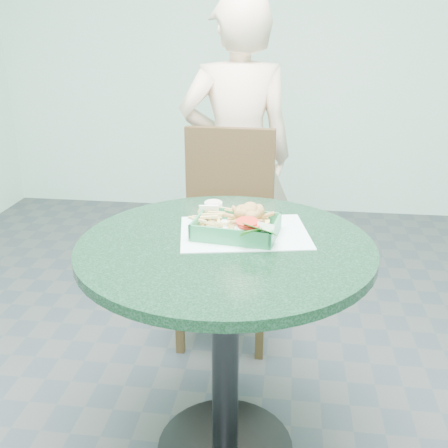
# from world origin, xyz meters

# --- Properties ---
(wall_back) EXTENTS (4.00, 0.04, 2.80)m
(wall_back) POSITION_xyz_m (0.00, 2.50, 1.40)
(wall_back) COLOR silver
(wall_back) RESTS_ON ground
(cafe_table) EXTENTS (0.86, 0.86, 0.75)m
(cafe_table) POSITION_xyz_m (0.00, 0.00, 0.58)
(cafe_table) COLOR black
(cafe_table) RESTS_ON floor
(dining_chair) EXTENTS (0.40, 0.40, 0.93)m
(dining_chair) POSITION_xyz_m (-0.09, 0.80, 0.53)
(dining_chair) COLOR #54351C
(dining_chair) RESTS_ON floor
(diner_person) EXTENTS (0.61, 0.47, 1.49)m
(diner_person) POSITION_xyz_m (-0.08, 1.07, 0.75)
(diner_person) COLOR beige
(diner_person) RESTS_ON floor
(placemat) EXTENTS (0.43, 0.35, 0.00)m
(placemat) POSITION_xyz_m (0.05, 0.08, 0.75)
(placemat) COLOR silver
(placemat) RESTS_ON cafe_table
(food_basket) EXTENTS (0.24, 0.18, 0.05)m
(food_basket) POSITION_xyz_m (0.03, 0.05, 0.77)
(food_basket) COLOR #257948
(food_basket) RESTS_ON placemat
(crab_sandwich) EXTENTS (0.13, 0.13, 0.08)m
(crab_sandwich) POSITION_xyz_m (0.05, 0.10, 0.80)
(crab_sandwich) COLOR tan
(crab_sandwich) RESTS_ON food_basket
(fries_pile) EXTENTS (0.12, 0.13, 0.04)m
(fries_pile) POSITION_xyz_m (-0.07, 0.09, 0.79)
(fries_pile) COLOR #DABD6F
(fries_pile) RESTS_ON food_basket
(sauce_ramekin) EXTENTS (0.06, 0.06, 0.03)m
(sauce_ramekin) POSITION_xyz_m (-0.07, 0.15, 0.80)
(sauce_ramekin) COLOR white
(sauce_ramekin) RESTS_ON food_basket
(garnish_cup) EXTENTS (0.12, 0.11, 0.05)m
(garnish_cup) POSITION_xyz_m (0.08, 0.01, 0.79)
(garnish_cup) COLOR white
(garnish_cup) RESTS_ON food_basket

